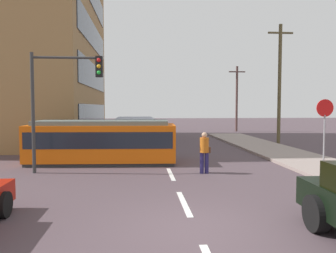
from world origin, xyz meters
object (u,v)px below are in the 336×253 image
object	(u,v)px
streetcar_tram	(103,141)
parked_sedan_mid	(64,142)
pedestrian_crossing	(204,150)
stop_sign	(325,118)
utility_pole_far	(237,97)
city_bus	(135,130)
utility_pole_mid	(280,82)
traffic_light_mast	(61,89)

from	to	relation	value
streetcar_tram	parked_sedan_mid	distance (m)	4.82
pedestrian_crossing	stop_sign	xyz separation A→B (m)	(5.41, 0.64, 1.25)
parked_sedan_mid	utility_pole_far	bearing A→B (deg)	45.69
city_bus	stop_sign	distance (m)	12.55
utility_pole_mid	parked_sedan_mid	bearing A→B (deg)	-168.45
city_bus	pedestrian_crossing	world-z (taller)	city_bus
parked_sedan_mid	traffic_light_mast	distance (m)	6.97
traffic_light_mast	utility_pole_mid	distance (m)	16.00
pedestrian_crossing	traffic_light_mast	size ratio (longest dim) A/B	0.34
city_bus	stop_sign	world-z (taller)	stop_sign
stop_sign	streetcar_tram	bearing A→B (deg)	166.91
parked_sedan_mid	utility_pole_far	xyz separation A→B (m)	(15.00, 15.37, 3.09)
pedestrian_crossing	utility_pole_mid	size ratio (longest dim) A/B	0.20
streetcar_tram	utility_pole_far	size ratio (longest dim) A/B	0.99
city_bus	traffic_light_mast	bearing A→B (deg)	-106.77
city_bus	utility_pole_far	distance (m)	16.62
stop_sign	utility_pole_far	size ratio (longest dim) A/B	0.41
streetcar_tram	stop_sign	xyz separation A→B (m)	(9.79, -2.28, 1.14)
pedestrian_crossing	utility_pole_far	size ratio (longest dim) A/B	0.24
streetcar_tram	utility_pole_far	world-z (taller)	utility_pole_far
pedestrian_crossing	parked_sedan_mid	xyz separation A→B (m)	(-7.09, 6.88, -0.32)
pedestrian_crossing	stop_sign	bearing A→B (deg)	6.79
traffic_light_mast	city_bus	bearing A→B (deg)	73.23
traffic_light_mast	utility_pole_mid	size ratio (longest dim) A/B	0.57
streetcar_tram	city_bus	world-z (taller)	streetcar_tram
pedestrian_crossing	utility_pole_far	xyz separation A→B (m)	(7.91, 22.25, 2.77)
pedestrian_crossing	traffic_light_mast	distance (m)	6.29
pedestrian_crossing	utility_pole_far	world-z (taller)	utility_pole_far
parked_sedan_mid	traffic_light_mast	world-z (taller)	traffic_light_mast
city_bus	parked_sedan_mid	bearing A→B (deg)	-143.56
utility_pole_far	utility_pole_mid	bearing A→B (deg)	-92.73
city_bus	parked_sedan_mid	distance (m)	5.18
pedestrian_crossing	utility_pole_mid	xyz separation A→B (m)	(7.32, 9.83, 3.49)
city_bus	traffic_light_mast	size ratio (longest dim) A/B	1.17
city_bus	stop_sign	xyz separation A→B (m)	(8.35, -9.30, 1.09)
streetcar_tram	city_bus	bearing A→B (deg)	78.46
stop_sign	city_bus	bearing A→B (deg)	131.93
traffic_light_mast	pedestrian_crossing	bearing A→B (deg)	-6.41
utility_pole_mid	traffic_light_mast	bearing A→B (deg)	-144.90
streetcar_tram	stop_sign	distance (m)	10.11
pedestrian_crossing	parked_sedan_mid	bearing A→B (deg)	135.85
utility_pole_far	streetcar_tram	bearing A→B (deg)	-122.45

